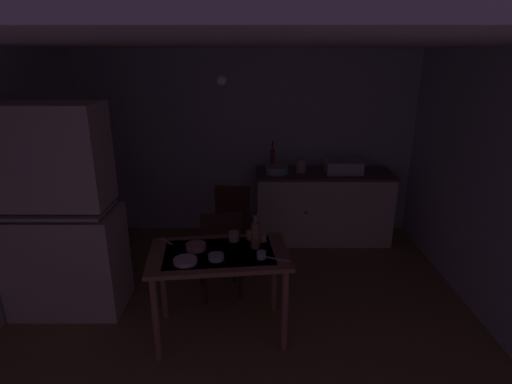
{
  "coord_description": "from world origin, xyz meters",
  "views": [
    {
      "loc": [
        0.11,
        -3.14,
        2.29
      ],
      "look_at": [
        0.12,
        0.25,
        1.14
      ],
      "focal_mm": 28.69,
      "sensor_mm": 36.0,
      "label": 1
    }
  ],
  "objects_px": {
    "mixing_bowl_counter": "(276,170)",
    "glass_bottle": "(255,234)",
    "hutch_cabinet": "(60,219)",
    "chair_far_side": "(220,252)",
    "chair_by_counter": "(233,222)",
    "sink_basin": "(342,166)",
    "mug_tall": "(249,235)",
    "serving_bowl_wide": "(216,257)",
    "dining_table": "(219,265)",
    "hand_pump": "(272,158)"
  },
  "relations": [
    {
      "from": "dining_table",
      "to": "glass_bottle",
      "type": "xyz_separation_m",
      "value": [
        0.29,
        0.09,
        0.23
      ]
    },
    {
      "from": "glass_bottle",
      "to": "sink_basin",
      "type": "bearing_deg",
      "value": 59.34
    },
    {
      "from": "glass_bottle",
      "to": "serving_bowl_wide",
      "type": "bearing_deg",
      "value": -145.78
    },
    {
      "from": "chair_by_counter",
      "to": "mug_tall",
      "type": "relative_size",
      "value": 13.02
    },
    {
      "from": "chair_far_side",
      "to": "mug_tall",
      "type": "distance_m",
      "value": 0.53
    },
    {
      "from": "hand_pump",
      "to": "mug_tall",
      "type": "relative_size",
      "value": 5.33
    },
    {
      "from": "sink_basin",
      "to": "serving_bowl_wide",
      "type": "relative_size",
      "value": 3.53
    },
    {
      "from": "dining_table",
      "to": "glass_bottle",
      "type": "height_order",
      "value": "glass_bottle"
    },
    {
      "from": "sink_basin",
      "to": "dining_table",
      "type": "height_order",
      "value": "sink_basin"
    },
    {
      "from": "chair_by_counter",
      "to": "glass_bottle",
      "type": "bearing_deg",
      "value": -78.57
    },
    {
      "from": "chair_by_counter",
      "to": "mug_tall",
      "type": "bearing_deg",
      "value": -79.45
    },
    {
      "from": "mixing_bowl_counter",
      "to": "chair_by_counter",
      "type": "xyz_separation_m",
      "value": [
        -0.5,
        -0.58,
        -0.45
      ]
    },
    {
      "from": "dining_table",
      "to": "mixing_bowl_counter",
      "type": "bearing_deg",
      "value": 73.37
    },
    {
      "from": "dining_table",
      "to": "chair_far_side",
      "type": "relative_size",
      "value": 1.28
    },
    {
      "from": "hutch_cabinet",
      "to": "dining_table",
      "type": "relative_size",
      "value": 1.61
    },
    {
      "from": "mixing_bowl_counter",
      "to": "chair_by_counter",
      "type": "relative_size",
      "value": 0.29
    },
    {
      "from": "hand_pump",
      "to": "mixing_bowl_counter",
      "type": "distance_m",
      "value": 0.17
    },
    {
      "from": "sink_basin",
      "to": "dining_table",
      "type": "relative_size",
      "value": 0.37
    },
    {
      "from": "dining_table",
      "to": "serving_bowl_wide",
      "type": "bearing_deg",
      "value": -95.25
    },
    {
      "from": "hutch_cabinet",
      "to": "hand_pump",
      "type": "xyz_separation_m",
      "value": [
        1.94,
        1.57,
        0.17
      ]
    },
    {
      "from": "mug_tall",
      "to": "dining_table",
      "type": "bearing_deg",
      "value": -134.42
    },
    {
      "from": "hutch_cabinet",
      "to": "chair_by_counter",
      "type": "distance_m",
      "value": 1.78
    },
    {
      "from": "sink_basin",
      "to": "chair_by_counter",
      "type": "bearing_deg",
      "value": -154.57
    },
    {
      "from": "hand_pump",
      "to": "glass_bottle",
      "type": "bearing_deg",
      "value": -96.41
    },
    {
      "from": "mixing_bowl_counter",
      "to": "glass_bottle",
      "type": "height_order",
      "value": "glass_bottle"
    },
    {
      "from": "sink_basin",
      "to": "glass_bottle",
      "type": "relative_size",
      "value": 1.52
    },
    {
      "from": "chair_by_counter",
      "to": "sink_basin",
      "type": "bearing_deg",
      "value": 25.43
    },
    {
      "from": "hutch_cabinet",
      "to": "chair_far_side",
      "type": "distance_m",
      "value": 1.47
    },
    {
      "from": "chair_far_side",
      "to": "glass_bottle",
      "type": "distance_m",
      "value": 0.71
    },
    {
      "from": "sink_basin",
      "to": "dining_table",
      "type": "xyz_separation_m",
      "value": [
        -1.38,
        -1.91,
        -0.32
      ]
    },
    {
      "from": "mixing_bowl_counter",
      "to": "dining_table",
      "type": "relative_size",
      "value": 0.23
    },
    {
      "from": "sink_basin",
      "to": "chair_far_side",
      "type": "distance_m",
      "value": 2.02
    },
    {
      "from": "sink_basin",
      "to": "hand_pump",
      "type": "bearing_deg",
      "value": 177.04
    },
    {
      "from": "hutch_cabinet",
      "to": "sink_basin",
      "type": "relative_size",
      "value": 4.36
    },
    {
      "from": "sink_basin",
      "to": "mug_tall",
      "type": "bearing_deg",
      "value": -124.26
    },
    {
      "from": "mug_tall",
      "to": "glass_bottle",
      "type": "height_order",
      "value": "glass_bottle"
    },
    {
      "from": "dining_table",
      "to": "mug_tall",
      "type": "bearing_deg",
      "value": 45.58
    },
    {
      "from": "hand_pump",
      "to": "mixing_bowl_counter",
      "type": "height_order",
      "value": "hand_pump"
    },
    {
      "from": "hand_pump",
      "to": "mug_tall",
      "type": "distance_m",
      "value": 1.75
    },
    {
      "from": "hutch_cabinet",
      "to": "serving_bowl_wide",
      "type": "relative_size",
      "value": 15.38
    },
    {
      "from": "hand_pump",
      "to": "chair_far_side",
      "type": "distance_m",
      "value": 1.61
    },
    {
      "from": "chair_far_side",
      "to": "chair_by_counter",
      "type": "relative_size",
      "value": 0.97
    },
    {
      "from": "mug_tall",
      "to": "sink_basin",
      "type": "bearing_deg",
      "value": 55.74
    },
    {
      "from": "hutch_cabinet",
      "to": "chair_far_side",
      "type": "relative_size",
      "value": 2.07
    },
    {
      "from": "mixing_bowl_counter",
      "to": "serving_bowl_wide",
      "type": "height_order",
      "value": "mixing_bowl_counter"
    },
    {
      "from": "sink_basin",
      "to": "mug_tall",
      "type": "relative_size",
      "value": 6.02
    },
    {
      "from": "hand_pump",
      "to": "chair_by_counter",
      "type": "height_order",
      "value": "hand_pump"
    },
    {
      "from": "mixing_bowl_counter",
      "to": "hand_pump",
      "type": "bearing_deg",
      "value": 118.37
    },
    {
      "from": "hutch_cabinet",
      "to": "mug_tall",
      "type": "relative_size",
      "value": 26.21
    },
    {
      "from": "serving_bowl_wide",
      "to": "glass_bottle",
      "type": "xyz_separation_m",
      "value": [
        0.31,
        0.21,
        0.1
      ]
    }
  ]
}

